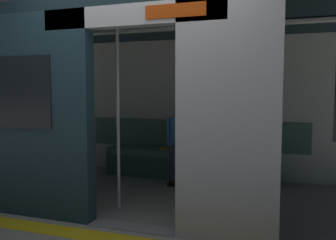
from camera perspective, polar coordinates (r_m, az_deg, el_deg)
ground_plane at (r=3.71m, az=-5.57°, el=-16.84°), size 60.00×60.00×0.00m
platform_edge_strip at (r=3.46m, az=-7.73°, el=-18.47°), size 8.00×0.24×0.01m
train_car at (r=4.51m, az=-0.53°, el=6.44°), size 6.40×2.57×2.29m
bench_seat at (r=5.49m, az=3.35°, el=-6.02°), size 2.66×0.44×0.43m
person_seated at (r=5.41m, az=2.50°, el=-2.70°), size 0.55×0.70×1.16m
handbag at (r=5.44m, az=6.33°, el=-4.17°), size 0.26×0.15×0.17m
book at (r=5.63m, az=-0.38°, el=-4.56°), size 0.17×0.23×0.03m
grab_pole_door at (r=4.07m, az=-8.01°, el=0.63°), size 0.04×0.04×2.15m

